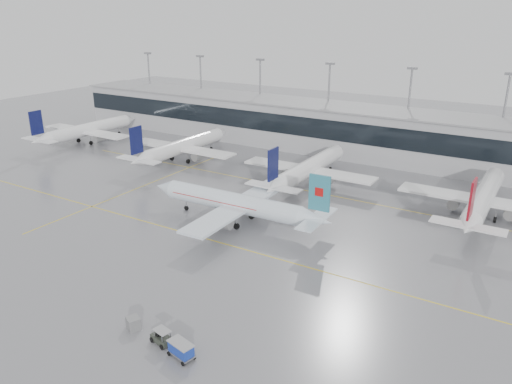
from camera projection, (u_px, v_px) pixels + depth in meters
The scene contains 16 objects.
ground at pixel (218, 242), 81.80m from camera, with size 320.00×320.00×0.00m, color gray.
taxi_line_main at pixel (218, 242), 81.80m from camera, with size 120.00×0.25×0.01m, color yellow.
taxi_line_north at pixel (300, 189), 105.81m from camera, with size 120.00×0.25×0.01m, color yellow.
taxi_line_cross at pixel (146, 185), 108.56m from camera, with size 0.25×60.00×0.01m, color yellow.
terminal at pixel (357, 132), 129.36m from camera, with size 180.00×15.00×12.00m, color #A4A4A8.
terminal_glass at pixel (346, 132), 122.80m from camera, with size 180.00×0.20×5.00m, color black.
terminal_roof at pixel (358, 108), 127.24m from camera, with size 182.00×16.00×0.40m, color gray.
light_masts at pixel (367, 101), 131.65m from camera, with size 156.40×1.00×22.60m.
air_canada_jet at pixel (238, 204), 88.04m from camera, with size 36.43×29.10×11.46m.
parked_jet_a at pixel (87, 130), 141.93m from camera, with size 29.64×36.96×11.72m.
parked_jet_b at pixel (182, 146), 124.71m from camera, with size 29.64×36.96×11.72m.
parked_jet_c at pixel (309, 168), 107.49m from camera, with size 29.64×36.96×11.72m.
parked_jet_d at pixel (483, 198), 90.27m from camera, with size 29.64×36.96×11.72m.
baggage_tug at pixel (162, 338), 56.71m from camera, with size 3.89×2.08×1.85m.
baggage_cart at pixel (181, 349), 54.22m from camera, with size 3.34×2.30×1.89m.
gse_unit at pixel (133, 323), 59.22m from camera, with size 1.54×1.43×1.54m, color slate.
Camera 1 is at (44.13, -59.78, 35.74)m, focal length 35.00 mm.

